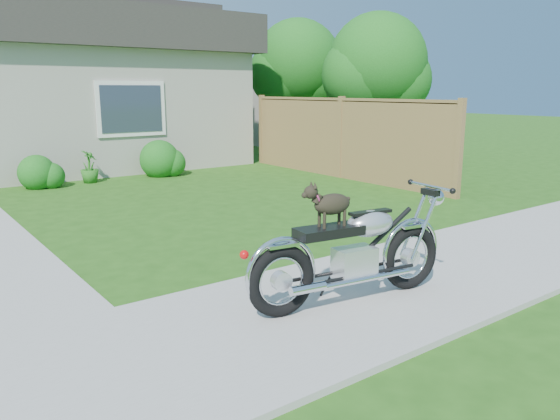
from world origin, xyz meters
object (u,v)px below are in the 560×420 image
(tree_far, at_px, (302,68))
(motorcycle_with_dog, at_px, (354,250))
(tree_near, at_px, (382,68))
(fence, at_px, (341,138))
(potted_plant_right, at_px, (89,167))

(tree_far, height_order, motorcycle_with_dog, tree_far)
(tree_near, xyz_separation_m, motorcycle_with_dog, (-7.74, -6.94, -2.06))
(fence, relative_size, motorcycle_with_dog, 2.99)
(tree_near, relative_size, tree_far, 0.96)
(motorcycle_with_dog, bearing_deg, tree_far, 61.79)
(tree_far, height_order, potted_plant_right, tree_far)
(tree_far, bearing_deg, fence, -118.73)
(tree_near, xyz_separation_m, tree_far, (0.06, 3.52, 0.12))
(potted_plant_right, height_order, motorcycle_with_dog, motorcycle_with_dog)
(tree_far, distance_m, motorcycle_with_dog, 13.23)
(fence, distance_m, motorcycle_with_dog, 7.92)
(tree_near, height_order, motorcycle_with_dog, tree_near)
(fence, distance_m, potted_plant_right, 5.78)
(tree_far, distance_m, potted_plant_right, 8.10)
(tree_near, relative_size, potted_plant_right, 5.59)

